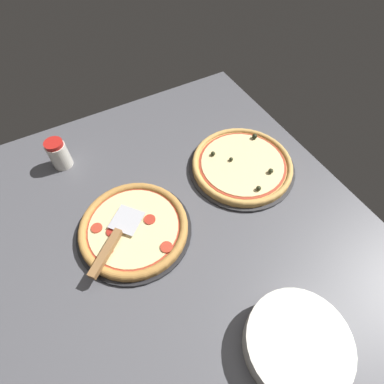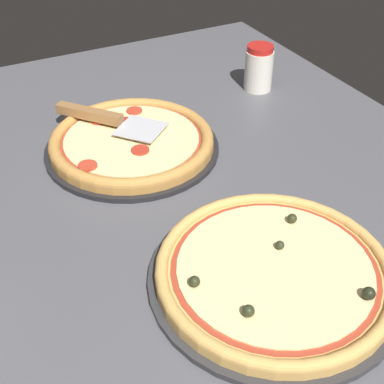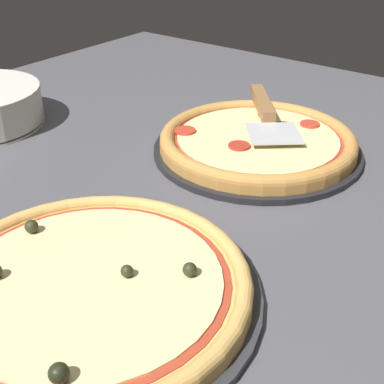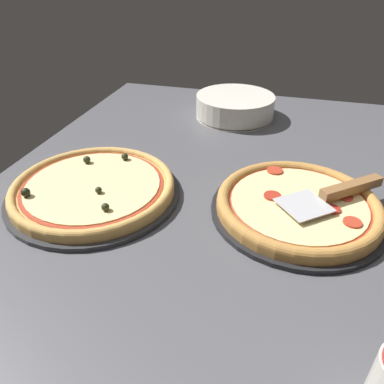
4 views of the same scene
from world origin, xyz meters
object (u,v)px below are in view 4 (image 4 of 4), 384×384
Objects in this scene: plate_stack at (235,106)px; serving_spatula at (342,191)px; pizza_back at (93,187)px; pizza_front at (298,204)px.

serving_spatula is at bearing -146.57° from plate_stack.
plate_stack is (52.60, -21.25, 1.26)cm from pizza_back.
serving_spatula is at bearing -66.13° from pizza_front.
serving_spatula reaches higher than pizza_back.
plate_stack reaches higher than pizza_front.
pizza_back is 51.13cm from serving_spatula.
pizza_back is 1.63× the size of serving_spatula.
serving_spatula is 52.88cm from plate_stack.
serving_spatula reaches higher than pizza_front.
pizza_back is (-4.94, 42.37, -0.03)cm from pizza_front.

